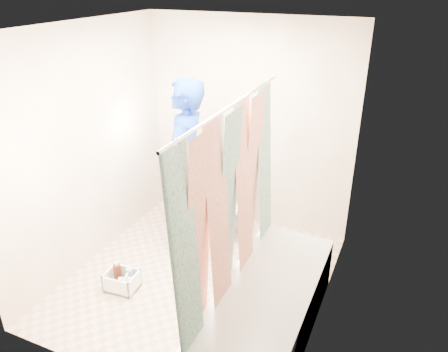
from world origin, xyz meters
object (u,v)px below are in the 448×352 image
at_px(toilet, 226,205).
at_px(plumber, 185,166).
at_px(cleaning_caddy, 123,281).
at_px(bathtub, 267,309).

height_order(toilet, plumber, plumber).
bearing_deg(plumber, cleaning_caddy, -19.40).
xyz_separation_m(bathtub, plumber, (-1.27, 0.98, 0.66)).
bearing_deg(bathtub, toilet, 126.05).
bearing_deg(plumber, bathtub, 43.06).
distance_m(bathtub, toilet, 1.59).
relative_size(toilet, cleaning_caddy, 2.44).
distance_m(bathtub, cleaning_caddy, 1.46).
xyz_separation_m(bathtub, cleaning_caddy, (-1.45, -0.01, -0.18)).
xyz_separation_m(toilet, cleaning_caddy, (-0.51, -1.29, -0.30)).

